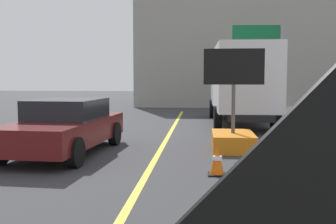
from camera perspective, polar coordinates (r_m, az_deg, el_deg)
arrow_board_trailer at (r=10.93m, az=9.23°, el=-2.79°), size 1.60×1.80×2.70m
box_truck at (r=16.89m, az=10.36°, el=4.18°), size 2.46×7.32×3.19m
pickup_car at (r=10.55m, az=-14.45°, el=-1.98°), size 2.25×4.61×1.38m
highway_guide_sign at (r=22.80m, az=13.93°, el=8.48°), size 2.79×0.28×5.00m
far_building_block at (r=30.10m, az=8.67°, el=7.72°), size 12.86×8.29×6.92m
traffic_cone_mid_lane at (r=5.48m, az=8.92°, el=-12.58°), size 0.36×0.36×0.58m
traffic_cone_far_lane at (r=8.04m, az=7.01°, el=-6.86°), size 0.36×0.36×0.60m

